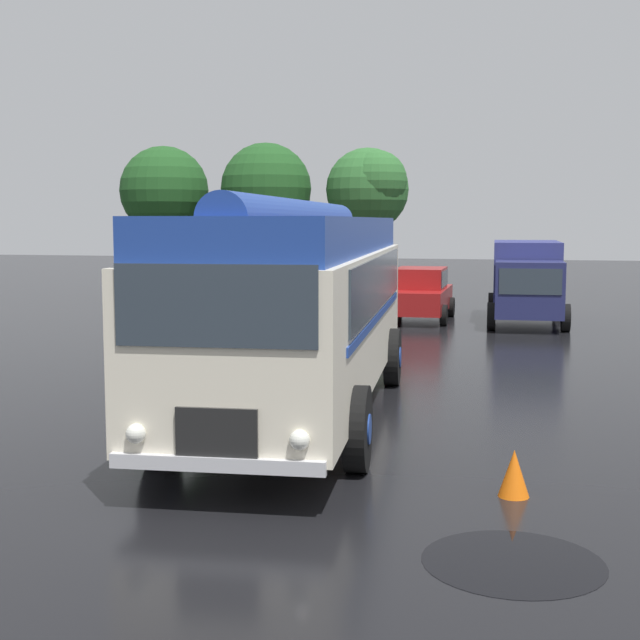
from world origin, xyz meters
TOP-DOWN VIEW (x-y plane):
  - ground_plane at (0.00, 0.00)m, footprint 120.00×120.00m
  - vintage_bus at (0.12, 0.42)m, footprint 3.38×10.27m
  - car_near_left at (-2.06, 14.24)m, footprint 2.17×4.30m
  - car_mid_left at (0.45, 14.71)m, footprint 1.98×4.21m
  - box_van at (3.73, 14.81)m, footprint 2.45×5.82m
  - tree_far_left at (-10.79, 21.12)m, footprint 3.63×3.63m
  - tree_left_of_centre at (-6.44, 20.97)m, footprint 3.60×3.60m
  - tree_centre at (-2.27, 21.12)m, footprint 3.24×3.24m
  - traffic_cone at (3.58, -3.18)m, footprint 0.36×0.36m
  - puddle_patch at (3.60, -5.22)m, footprint 1.71×1.71m

SIDE VIEW (x-z plane):
  - ground_plane at x=0.00m, z-range 0.00..0.00m
  - puddle_patch at x=3.60m, z-range 0.00..0.01m
  - traffic_cone at x=3.58m, z-range 0.00..0.55m
  - car_near_left at x=-2.06m, z-range 0.02..1.68m
  - car_mid_left at x=0.45m, z-range 0.02..1.68m
  - box_van at x=3.73m, z-range 0.11..2.61m
  - vintage_bus at x=0.12m, z-range 0.15..3.64m
  - tree_left_of_centre at x=-6.44m, z-range 1.26..7.48m
  - tree_far_left at x=-10.79m, z-range 1.31..7.50m
  - tree_centre at x=-2.27m, z-range 1.44..7.41m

